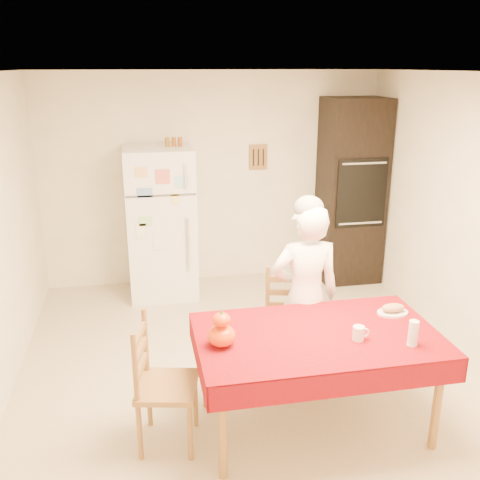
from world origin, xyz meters
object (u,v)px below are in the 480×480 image
object	(u,v)px
bread_plate	(393,313)
seated_woman	(305,297)
coffee_mug	(358,333)
oven_cabinet	(351,192)
refrigerator	(161,223)
pumpkin_lower	(222,336)
dining_table	(317,342)
chair_far	(289,321)
wine_glass	(413,333)
chair_left	(158,379)

from	to	relation	value
bread_plate	seated_woman	bearing A→B (deg)	144.76
coffee_mug	bread_plate	distance (m)	0.53
oven_cabinet	seated_woman	xyz separation A→B (m)	(-1.24, -2.14, -0.32)
refrigerator	bread_plate	distance (m)	2.96
pumpkin_lower	refrigerator	bearing A→B (deg)	95.38
dining_table	pumpkin_lower	xyz separation A→B (m)	(-0.68, -0.03, 0.14)
refrigerator	coffee_mug	world-z (taller)	refrigerator
dining_table	chair_far	xyz separation A→B (m)	(0.00, 0.71, -0.18)
pumpkin_lower	wine_glass	distance (m)	1.28
chair_left	pumpkin_lower	world-z (taller)	chair_left
chair_far	pumpkin_lower	xyz separation A→B (m)	(-0.69, -0.75, 0.33)
seated_woman	bread_plate	bearing A→B (deg)	147.24
coffee_mug	pumpkin_lower	distance (m)	0.93
chair_left	seated_woman	xyz separation A→B (m)	(1.22, 0.55, 0.27)
chair_far	refrigerator	bearing A→B (deg)	129.03
coffee_mug	refrigerator	bearing A→B (deg)	112.75
pumpkin_lower	bread_plate	distance (m)	1.36
chair_left	bread_plate	distance (m)	1.80
pumpkin_lower	wine_glass	bearing A→B (deg)	-10.81
dining_table	chair_left	distance (m)	1.13
dining_table	pumpkin_lower	bearing A→B (deg)	-177.27
refrigerator	oven_cabinet	size ratio (longest dim) A/B	0.77
chair_left	seated_woman	distance (m)	1.36
dining_table	seated_woman	distance (m)	0.60
wine_glass	chair_far	bearing A→B (deg)	119.98
oven_cabinet	bread_plate	size ratio (longest dim) A/B	9.17
refrigerator	chair_left	distance (m)	2.67
oven_cabinet	chair_far	world-z (taller)	oven_cabinet
oven_cabinet	coffee_mug	size ratio (longest dim) A/B	22.00
oven_cabinet	dining_table	world-z (taller)	oven_cabinet
coffee_mug	wine_glass	world-z (taller)	wine_glass
refrigerator	wine_glass	xyz separation A→B (m)	(1.51, -2.95, -0.00)
dining_table	coffee_mug	size ratio (longest dim) A/B	17.00
refrigerator	wine_glass	size ratio (longest dim) A/B	9.66
refrigerator	bread_plate	size ratio (longest dim) A/B	7.08
coffee_mug	pumpkin_lower	size ratio (longest dim) A/B	0.52
oven_cabinet	seated_woman	world-z (taller)	oven_cabinet
bread_plate	dining_table	bearing A→B (deg)	-163.96
pumpkin_lower	chair_far	bearing A→B (deg)	47.31
chair_left	seated_woman	bearing A→B (deg)	-53.77
refrigerator	chair_far	bearing A→B (deg)	-64.40
oven_cabinet	dining_table	bearing A→B (deg)	-116.19
chair_left	bread_plate	world-z (taller)	chair_left
refrigerator	dining_table	size ratio (longest dim) A/B	1.00
refrigerator	dining_table	bearing A→B (deg)	-70.69
chair_left	seated_woman	size ratio (longest dim) A/B	0.61
chair_far	seated_woman	bearing A→B (deg)	-39.87
refrigerator	pumpkin_lower	size ratio (longest dim) A/B	8.90
refrigerator	seated_woman	xyz separation A→B (m)	(1.04, -2.09, -0.07)
refrigerator	oven_cabinet	distance (m)	2.29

